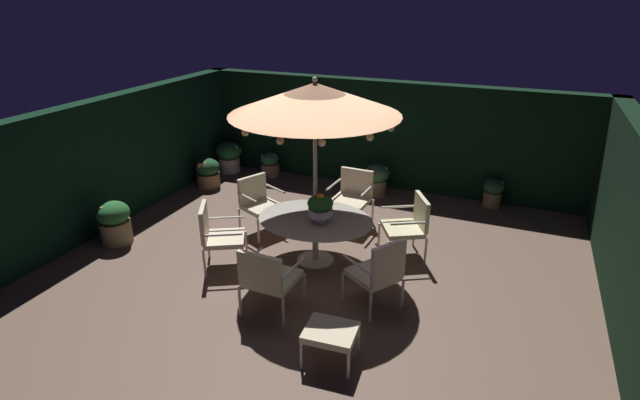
% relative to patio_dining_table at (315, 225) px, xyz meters
% --- Properties ---
extents(ground_plane, '(8.12, 7.65, 0.02)m').
position_rel_patio_dining_table_xyz_m(ground_plane, '(0.10, -0.21, -0.61)').
color(ground_plane, brown).
extents(hedge_backdrop_rear, '(8.12, 0.30, 2.14)m').
position_rel_patio_dining_table_xyz_m(hedge_backdrop_rear, '(0.10, 3.46, 0.47)').
color(hedge_backdrop_rear, black).
rests_on(hedge_backdrop_rear, ground_plane).
extents(hedge_backdrop_left, '(0.30, 7.65, 2.14)m').
position_rel_patio_dining_table_xyz_m(hedge_backdrop_left, '(-3.81, -0.21, 0.47)').
color(hedge_backdrop_left, black).
rests_on(hedge_backdrop_left, ground_plane).
extents(patio_dining_table, '(1.70, 1.40, 0.71)m').
position_rel_patio_dining_table_xyz_m(patio_dining_table, '(0.00, 0.00, 0.00)').
color(patio_dining_table, silver).
rests_on(patio_dining_table, ground_plane).
extents(patio_umbrella, '(2.30, 2.30, 2.72)m').
position_rel_patio_dining_table_xyz_m(patio_umbrella, '(-0.00, -0.00, 1.83)').
color(patio_umbrella, silver).
rests_on(patio_umbrella, ground_plane).
extents(centerpiece_planter, '(0.36, 0.36, 0.46)m').
position_rel_patio_dining_table_xyz_m(centerpiece_planter, '(0.13, -0.13, 0.37)').
color(centerpiece_planter, beige).
rests_on(centerpiece_planter, patio_dining_table).
extents(patio_chair_north, '(0.81, 0.82, 0.96)m').
position_rel_patio_dining_table_xyz_m(patio_chair_north, '(1.23, 0.69, -0.04)').
color(patio_chair_north, silver).
rests_on(patio_chair_north, ground_plane).
extents(patio_chair_northeast, '(0.68, 0.67, 0.95)m').
position_rel_patio_dining_table_xyz_m(patio_chair_northeast, '(0.08, 1.41, -0.04)').
color(patio_chair_northeast, silver).
rests_on(patio_chair_northeast, ground_plane).
extents(patio_chair_east, '(0.75, 0.77, 0.93)m').
position_rel_patio_dining_table_xyz_m(patio_chair_east, '(-1.28, 0.59, -0.05)').
color(patio_chair_east, silver).
rests_on(patio_chair_east, ground_plane).
extents(patio_chair_southeast, '(0.80, 0.79, 0.97)m').
position_rel_patio_dining_table_xyz_m(patio_chair_southeast, '(-1.24, -0.68, -0.05)').
color(patio_chair_southeast, silver).
rests_on(patio_chair_southeast, ground_plane).
extents(patio_chair_south, '(0.65, 0.64, 0.93)m').
position_rel_patio_dining_table_xyz_m(patio_chair_south, '(-0.02, -1.41, -0.06)').
color(patio_chair_south, silver).
rests_on(patio_chair_south, ground_plane).
extents(patio_chair_southwest, '(0.80, 0.79, 0.99)m').
position_rel_patio_dining_table_xyz_m(patio_chair_southwest, '(1.19, -0.78, -0.05)').
color(patio_chair_southwest, silver).
rests_on(patio_chair_southwest, ground_plane).
extents(ottoman_footrest, '(0.58, 0.51, 0.42)m').
position_rel_patio_dining_table_xyz_m(ottoman_footrest, '(0.99, -1.91, -0.24)').
color(ottoman_footrest, silver).
rests_on(ottoman_footrest, ground_plane).
extents(potted_plant_front_corner, '(0.40, 0.40, 0.52)m').
position_rel_patio_dining_table_xyz_m(potted_plant_front_corner, '(-2.35, 3.00, -0.34)').
color(potted_plant_front_corner, '#8B644F').
rests_on(potted_plant_front_corner, ground_plane).
extents(potted_plant_left_far, '(0.57, 0.57, 0.68)m').
position_rel_patio_dining_table_xyz_m(potted_plant_left_far, '(-3.32, 2.89, -0.23)').
color(potted_plant_left_far, beige).
rests_on(potted_plant_left_far, ground_plane).
extents(potted_plant_right_near, '(0.38, 0.38, 0.54)m').
position_rel_patio_dining_table_xyz_m(potted_plant_right_near, '(2.26, 3.11, -0.31)').
color(potted_plant_right_near, olive).
rests_on(potted_plant_right_near, ground_plane).
extents(potted_plant_left_near, '(0.50, 0.50, 0.62)m').
position_rel_patio_dining_table_xyz_m(potted_plant_left_near, '(0.09, 2.85, -0.26)').
color(potted_plant_left_near, '#7F6549').
rests_on(potted_plant_left_near, ground_plane).
extents(potted_plant_back_left, '(0.52, 0.52, 0.70)m').
position_rel_patio_dining_table_xyz_m(potted_plant_back_left, '(-3.17, -0.68, -0.23)').
color(potted_plant_back_left, olive).
rests_on(potted_plant_back_left, ground_plane).
extents(potted_plant_back_right, '(0.49, 0.49, 0.59)m').
position_rel_patio_dining_table_xyz_m(potted_plant_back_right, '(-3.22, 1.95, -0.29)').
color(potted_plant_back_right, '#8E6E4D').
rests_on(potted_plant_back_right, ground_plane).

